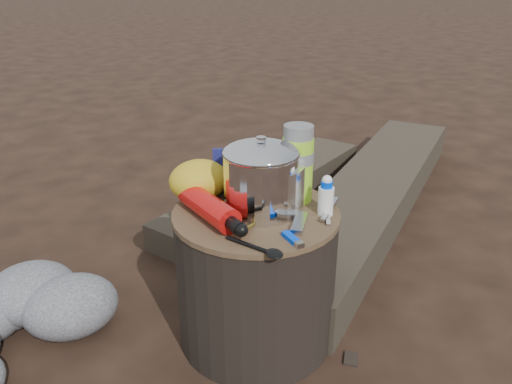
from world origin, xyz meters
name	(u,v)px	position (x,y,z in m)	size (l,w,h in m)	color
ground	(256,334)	(0.00, 0.00, 0.00)	(60.00, 60.00, 0.00)	black
stump	(256,276)	(0.00, 0.00, 0.21)	(0.46, 0.46, 0.42)	black
log_main	(371,196)	(0.82, 0.56, 0.08)	(0.33, 1.96, 0.16)	#352D23
log_small	(269,189)	(0.46, 0.87, 0.06)	(0.25, 1.37, 0.11)	#352D23
foil_windscreen	(265,186)	(0.03, 0.01, 0.49)	(0.22, 0.22, 0.13)	white
camping_pot	(261,177)	(0.01, 0.00, 0.52)	(0.20, 0.20, 0.20)	silver
fuel_bottle	(209,207)	(-0.13, 0.01, 0.46)	(0.07, 0.28, 0.07)	red
thermos	(298,164)	(0.14, 0.03, 0.53)	(0.09, 0.09, 0.22)	#94D827
travel_mug	(264,171)	(0.09, 0.14, 0.48)	(0.08, 0.08, 0.11)	black
stuff_sack	(199,180)	(-0.11, 0.14, 0.48)	(0.17, 0.14, 0.12)	gold
food_pouch	(231,170)	(-0.01, 0.16, 0.49)	(0.10, 0.02, 0.13)	navy
lighter	(291,238)	(0.01, -0.18, 0.43)	(0.02, 0.08, 0.01)	#0040EE
multitool	(299,223)	(0.07, -0.12, 0.43)	(0.03, 0.11, 0.02)	#AEAEB3
pot_grabber	(327,211)	(0.17, -0.09, 0.43)	(0.04, 0.15, 0.01)	#AEAEB3
spork	(249,245)	(-0.09, -0.17, 0.43)	(0.03, 0.16, 0.01)	black
squeeze_bottle	(326,197)	(0.17, -0.09, 0.47)	(0.04, 0.04, 0.10)	white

